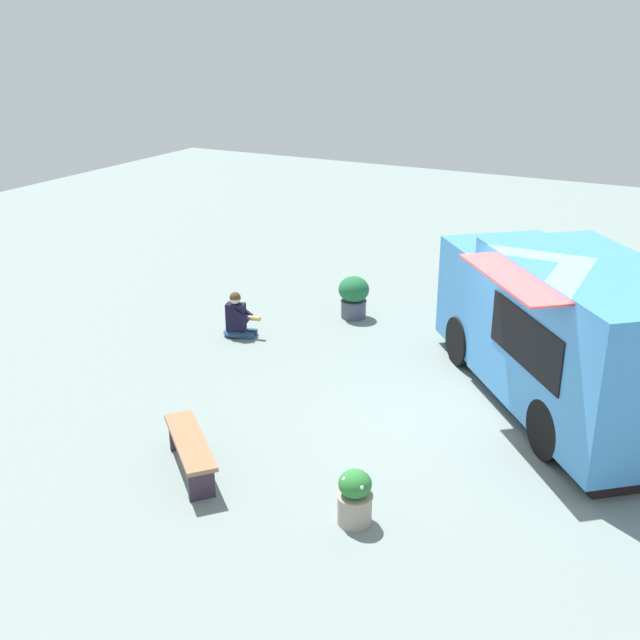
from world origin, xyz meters
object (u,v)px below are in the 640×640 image
Objects in this scene: food_truck at (563,335)px; person_customer at (238,319)px; planter_flowering_far at (354,296)px; planter_flowering_near at (355,497)px; plaza_bench at (190,448)px.

food_truck is 6.12m from person_customer.
person_customer is 1.03× the size of planter_flowering_far.
planter_flowering_near is at bearing -64.58° from planter_flowering_far.
food_truck reaches higher than plaza_bench.
planter_flowering_far is 0.58× the size of plaza_bench.
person_customer is at bearing 136.29° from planter_flowering_near.
planter_flowering_near is 6.97m from planter_flowering_far.
plaza_bench is at bearing -85.01° from planter_flowering_far.
planter_flowering_far is at bearing 115.42° from planter_flowering_near.
person_customer is 2.50m from planter_flowering_far.
person_customer is 0.60× the size of plaza_bench.
food_truck reaches higher than planter_flowering_far.
plaza_bench is (-3.96, -4.29, -0.82)m from food_truck.
food_truck is at bearing 70.43° from planter_flowering_near.
food_truck is 6.32× the size of planter_flowering_far.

